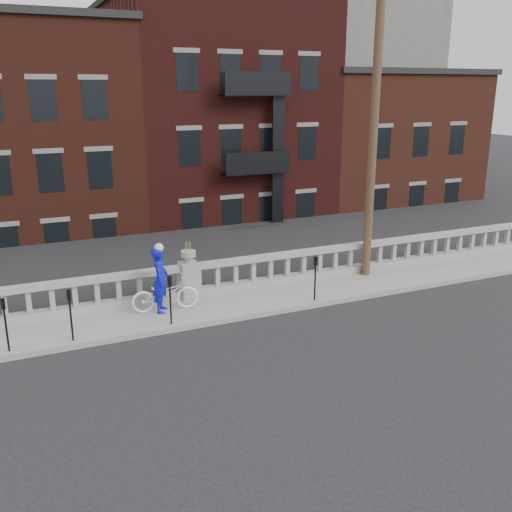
{
  "coord_description": "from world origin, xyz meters",
  "views": [
    {
      "loc": [
        -4.84,
        -11.85,
        6.31
      ],
      "look_at": [
        1.89,
        3.2,
        1.43
      ],
      "focal_mm": 40.0,
      "sensor_mm": 36.0,
      "label": 1
    }
  ],
  "objects": [
    {
      "name": "balustrade",
      "position": [
        0.0,
        3.95,
        0.64
      ],
      "size": [
        28.0,
        0.34,
        1.03
      ],
      "color": "gray",
      "rests_on": "sidewalk"
    },
    {
      "name": "parking_meter_b",
      "position": [
        -3.67,
        2.15,
        1.0
      ],
      "size": [
        0.1,
        0.09,
        1.36
      ],
      "color": "black",
      "rests_on": "sidewalk"
    },
    {
      "name": "cyclist",
      "position": [
        -1.09,
        3.16,
        1.1
      ],
      "size": [
        0.7,
        0.82,
        1.91
      ],
      "primitive_type": "imported",
      "rotation": [
        0.0,
        0.0,
        1.16
      ],
      "color": "#0C0FBB",
      "rests_on": "sidewalk"
    },
    {
      "name": "sidewalk",
      "position": [
        0.0,
        3.0,
        0.07
      ],
      "size": [
        32.0,
        2.2,
        0.15
      ],
      "primitive_type": "cube",
      "color": "gray",
      "rests_on": "ground"
    },
    {
      "name": "utility_pole",
      "position": [
        6.2,
        3.6,
        5.24
      ],
      "size": [
        1.6,
        0.28,
        10.0
      ],
      "color": "#422D1E",
      "rests_on": "sidewalk"
    },
    {
      "name": "bicycle",
      "position": [
        -0.96,
        3.2,
        0.65
      ],
      "size": [
        1.97,
        0.88,
        1.0
      ],
      "primitive_type": "imported",
      "rotation": [
        0.0,
        0.0,
        1.46
      ],
      "color": "white",
      "rests_on": "sidewalk"
    },
    {
      "name": "parking_meter_d",
      "position": [
        3.36,
        2.15,
        1.0
      ],
      "size": [
        0.1,
        0.09,
        1.36
      ],
      "color": "black",
      "rests_on": "sidewalk"
    },
    {
      "name": "parking_meter_c",
      "position": [
        -1.09,
        2.15,
        1.0
      ],
      "size": [
        0.1,
        0.09,
        1.36
      ],
      "color": "black",
      "rests_on": "sidewalk"
    },
    {
      "name": "lower_level",
      "position": [
        0.56,
        23.04,
        2.63
      ],
      "size": [
        80.0,
        44.0,
        20.8
      ],
      "color": "#605E59",
      "rests_on": "ground"
    },
    {
      "name": "planter_pedestal",
      "position": [
        0.0,
        3.95,
        0.83
      ],
      "size": [
        0.55,
        0.55,
        1.76
      ],
      "color": "gray",
      "rests_on": "sidewalk"
    },
    {
      "name": "parking_meter_a",
      "position": [
        -5.17,
        2.15,
        1.0
      ],
      "size": [
        0.1,
        0.09,
        1.36
      ],
      "color": "black",
      "rests_on": "sidewalk"
    },
    {
      "name": "ground",
      "position": [
        0.0,
        0.0,
        0.0
      ],
      "size": [
        120.0,
        120.0,
        0.0
      ],
      "primitive_type": "plane",
      "color": "black",
      "rests_on": "ground"
    }
  ]
}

